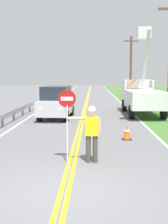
% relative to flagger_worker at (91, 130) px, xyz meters
% --- Properties ---
extents(ground_plane, '(160.00, 160.00, 0.00)m').
position_rel_flagger_worker_xyz_m(ground_plane, '(-0.63, -2.41, -1.05)').
color(ground_plane, slate).
extents(centerline_yellow_left, '(0.11, 110.00, 0.01)m').
position_rel_flagger_worker_xyz_m(centerline_yellow_left, '(-0.72, 17.59, -1.04)').
color(centerline_yellow_left, yellow).
rests_on(centerline_yellow_left, ground).
extents(centerline_yellow_right, '(0.11, 110.00, 0.01)m').
position_rel_flagger_worker_xyz_m(centerline_yellow_right, '(-0.54, 17.59, -1.04)').
color(centerline_yellow_right, yellow).
rests_on(centerline_yellow_right, ground).
extents(edge_line_right, '(0.12, 110.00, 0.01)m').
position_rel_flagger_worker_xyz_m(edge_line_right, '(2.97, 17.59, -1.04)').
color(edge_line_right, silver).
rests_on(edge_line_right, ground).
extents(edge_line_left, '(0.12, 110.00, 0.01)m').
position_rel_flagger_worker_xyz_m(edge_line_left, '(-4.23, 17.59, -1.04)').
color(edge_line_left, silver).
rests_on(edge_line_left, ground).
extents(flagger_worker, '(1.09, 0.25, 1.83)m').
position_rel_flagger_worker_xyz_m(flagger_worker, '(0.00, 0.00, 0.00)').
color(flagger_worker, '#474238').
rests_on(flagger_worker, ground).
extents(stop_sign_paddle, '(0.56, 0.04, 2.33)m').
position_rel_flagger_worker_xyz_m(stop_sign_paddle, '(-0.77, 0.00, 0.66)').
color(stop_sign_paddle, silver).
rests_on(stop_sign_paddle, ground).
extents(utility_bucket_truck, '(2.67, 6.82, 6.10)m').
position_rel_flagger_worker_xyz_m(utility_bucket_truck, '(3.56, 12.16, 0.39)').
color(utility_bucket_truck, white).
rests_on(utility_bucket_truck, ground).
extents(oncoming_suv_nearest, '(2.08, 4.68, 2.10)m').
position_rel_flagger_worker_xyz_m(oncoming_suv_nearest, '(-2.34, 9.95, 0.01)').
color(oncoming_suv_nearest, silver).
rests_on(oncoming_suv_nearest, ground).
extents(utility_pole_mid, '(1.80, 0.28, 7.69)m').
position_rel_flagger_worker_xyz_m(utility_pole_mid, '(4.82, 28.31, 2.98)').
color(utility_pole_mid, brown).
rests_on(utility_pole_mid, ground).
extents(traffic_cone_lead, '(0.40, 0.40, 0.70)m').
position_rel_flagger_worker_xyz_m(traffic_cone_lead, '(1.53, 3.46, -0.71)').
color(traffic_cone_lead, orange).
rests_on(traffic_cone_lead, ground).
extents(guardrail_left_shoulder, '(0.10, 32.00, 0.71)m').
position_rel_flagger_worker_xyz_m(guardrail_left_shoulder, '(-4.83, 12.00, -0.53)').
color(guardrail_left_shoulder, '#9EA0A3').
rests_on(guardrail_left_shoulder, ground).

